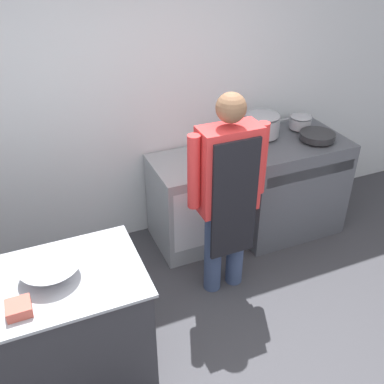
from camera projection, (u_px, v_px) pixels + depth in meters
wall_back at (143, 96)px, 3.76m from camera, size 8.00×0.05×2.70m
prep_counter at (51, 338)px, 2.74m from camera, size 1.19×0.69×0.89m
stove at (284, 183)px, 4.28m from camera, size 0.97×0.75×0.95m
fridge_unit at (187, 204)px, 4.05m from camera, size 0.58×0.63×0.83m
person_cook at (228, 188)px, 3.28m from camera, size 0.63×0.24×1.66m
mixing_bowl at (50, 270)px, 2.53m from camera, size 0.35×0.35×0.09m
plastic_tub at (19, 308)px, 2.30m from camera, size 0.13×0.13×0.06m
stock_pot at (262, 124)px, 4.00m from camera, size 0.31×0.31×0.21m
saute_pan at (317, 136)px, 3.97m from camera, size 0.31×0.31×0.06m
sauce_pot at (301, 121)px, 4.16m from camera, size 0.20×0.20×0.13m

